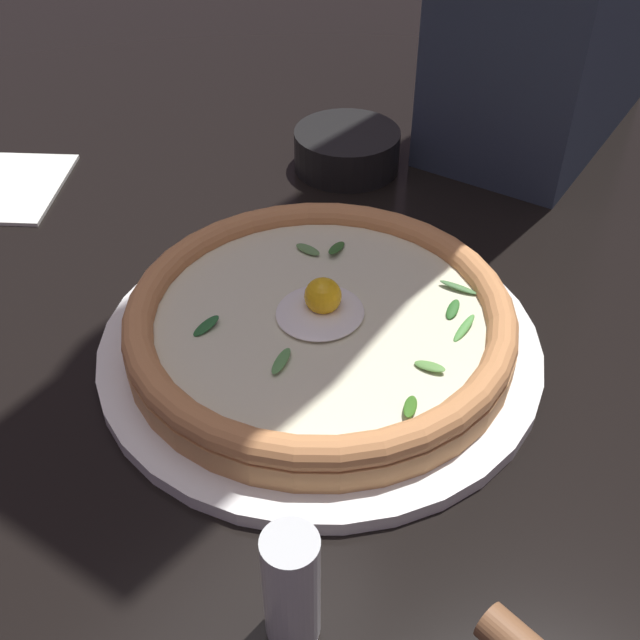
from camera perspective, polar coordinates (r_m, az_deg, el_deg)
ground_plane at (r=0.63m, az=-4.50°, el=-4.46°), size 2.40×2.40×0.03m
pizza_plate at (r=0.63m, az=0.00°, el=-1.82°), size 0.35×0.35×0.01m
pizza at (r=0.61m, az=0.01°, el=-0.04°), size 0.30×0.30×0.05m
side_bowl at (r=0.86m, az=1.97°, el=12.36°), size 0.11×0.11×0.04m
folded_napkin at (r=0.89m, az=-21.27°, el=9.15°), size 0.17×0.16×0.01m
pepper_shaker at (r=0.45m, az=-2.10°, el=-18.94°), size 0.03×0.03×0.08m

